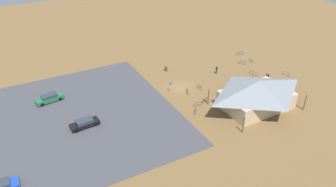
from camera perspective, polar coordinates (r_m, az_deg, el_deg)
name	(u,v)px	position (r m, az deg, el deg)	size (l,w,h in m)	color
ground	(181,87)	(62.06, 2.30, 1.10)	(160.00, 160.00, 0.00)	brown
parking_lot_asphalt	(54,124)	(54.89, -19.59, -5.16)	(38.92, 33.47, 0.05)	#424247
bike_pavilion	(257,93)	(56.66, 15.54, 0.16)	(13.69, 9.68, 5.15)	#C6B28E
trash_bin	(166,69)	(68.24, -0.36, 4.41)	(0.60, 0.60, 0.90)	brown
lot_sign	(171,86)	(59.67, 0.46, 1.39)	(0.56, 0.08, 2.20)	#99999E
bicycle_white_yard_right	(286,74)	(70.55, 20.18, 3.29)	(0.54, 1.79, 0.85)	black
bicycle_purple_yard_center	(205,100)	(57.63, 6.63, -1.16)	(1.67, 0.54, 0.86)	black
bicycle_teal_back_row	(240,53)	(77.76, 12.62, 6.97)	(1.78, 0.49, 0.83)	black
bicycle_orange_lone_east	(253,73)	(68.88, 14.81, 3.55)	(0.70, 1.62, 0.91)	black
bicycle_red_yard_front	(200,87)	(61.47, 5.62, 1.09)	(0.48, 1.72, 0.91)	black
bicycle_silver_edge_north	(255,77)	(67.19, 15.16, 2.76)	(1.40, 1.06, 0.77)	black
bicycle_black_lone_west	(195,111)	(54.41, 4.86, -3.14)	(1.04, 1.43, 0.85)	black
bicycle_yellow_trailside	(187,91)	(60.08, 3.46, 0.41)	(0.74, 1.64, 0.79)	black
bicycle_blue_near_porch	(242,63)	(73.03, 12.96, 5.37)	(1.37, 1.17, 0.85)	black
bicycle_green_by_bin	(251,61)	(74.49, 14.52, 5.65)	(0.48, 1.76, 0.83)	black
bicycle_white_near_sign	(198,104)	(56.37, 5.34, -1.89)	(1.65, 0.48, 0.78)	black
car_black_second_row	(85,123)	(52.47, -14.58, -5.12)	(4.67, 2.07, 1.32)	black
car_green_far_end	(49,98)	(60.87, -20.29, -0.75)	(5.00, 2.47, 1.45)	#1E6B3D
visitor_crossing_yard	(268,77)	(66.83, 17.34, 2.80)	(0.36, 0.36, 1.76)	#2D3347
visitor_at_bikes	(217,69)	(67.64, 8.62, 4.26)	(0.40, 0.39, 1.77)	#2D3347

